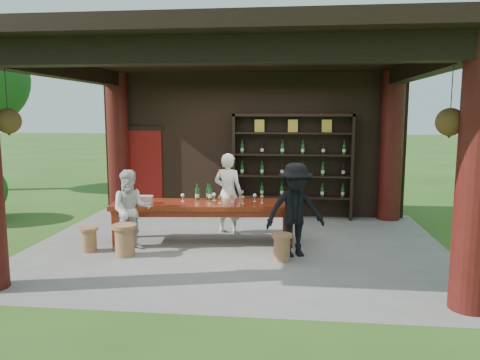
# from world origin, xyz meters

# --- Properties ---
(ground) EXTENTS (90.00, 90.00, 0.00)m
(ground) POSITION_xyz_m (0.00, 0.00, 0.00)
(ground) COLOR #2D5119
(ground) RESTS_ON ground
(pavilion) EXTENTS (7.50, 6.00, 3.60)m
(pavilion) POSITION_xyz_m (-0.01, 0.43, 2.13)
(pavilion) COLOR slate
(pavilion) RESTS_ON ground
(wine_shelf) EXTENTS (2.69, 0.41, 2.37)m
(wine_shelf) POSITION_xyz_m (0.96, 2.45, 1.19)
(wine_shelf) COLOR black
(wine_shelf) RESTS_ON ground
(tasting_table) EXTENTS (3.41, 1.19, 0.75)m
(tasting_table) POSITION_xyz_m (-0.65, 0.19, 0.63)
(tasting_table) COLOR #60240D
(tasting_table) RESTS_ON ground
(stool_near_left) EXTENTS (0.41, 0.41, 0.54)m
(stool_near_left) POSITION_xyz_m (-1.82, -0.79, 0.28)
(stool_near_left) COLOR brown
(stool_near_left) RESTS_ON ground
(stool_near_right) EXTENTS (0.34, 0.34, 0.45)m
(stool_near_right) POSITION_xyz_m (0.81, -0.75, 0.24)
(stool_near_right) COLOR brown
(stool_near_right) RESTS_ON ground
(stool_far_left) EXTENTS (0.32, 0.32, 0.43)m
(stool_far_left) POSITION_xyz_m (-2.53, -0.61, 0.23)
(stool_far_left) COLOR brown
(stool_far_left) RESTS_ON ground
(host) EXTENTS (0.66, 0.52, 1.61)m
(host) POSITION_xyz_m (-0.30, 0.93, 0.80)
(host) COLOR white
(host) RESTS_ON ground
(guest_woman) EXTENTS (0.82, 0.73, 1.41)m
(guest_woman) POSITION_xyz_m (-1.83, -0.41, 0.71)
(guest_woman) COLOR silver
(guest_woman) RESTS_ON ground
(guest_man) EXTENTS (1.15, 0.89, 1.57)m
(guest_man) POSITION_xyz_m (1.02, -0.47, 0.79)
(guest_man) COLOR black
(guest_man) RESTS_ON ground
(table_bottles) EXTENTS (0.33, 0.17, 0.31)m
(table_bottles) POSITION_xyz_m (-0.68, 0.48, 0.90)
(table_bottles) COLOR #194C1E
(table_bottles) RESTS_ON tasting_table
(table_glasses) EXTENTS (1.55, 0.32, 0.15)m
(table_glasses) POSITION_xyz_m (-0.18, 0.28, 0.82)
(table_glasses) COLOR silver
(table_glasses) RESTS_ON tasting_table
(napkin_basket) EXTENTS (0.28, 0.21, 0.14)m
(napkin_basket) POSITION_xyz_m (-1.69, -0.00, 0.82)
(napkin_basket) COLOR #BF6672
(napkin_basket) RESTS_ON tasting_table
(shrubs) EXTENTS (14.75, 8.20, 1.36)m
(shrubs) POSITION_xyz_m (2.07, 0.84, 0.56)
(shrubs) COLOR #194C14
(shrubs) RESTS_ON ground
(trees) EXTENTS (21.86, 10.97, 4.80)m
(trees) POSITION_xyz_m (3.49, 2.12, 3.37)
(trees) COLOR #3F2819
(trees) RESTS_ON ground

